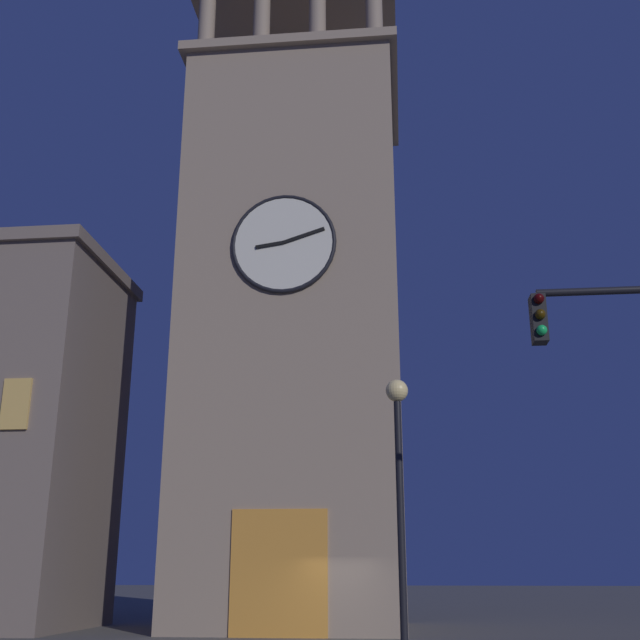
% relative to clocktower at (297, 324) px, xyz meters
% --- Properties ---
extents(clocktower, '(8.87, 8.57, 29.47)m').
position_rel_clocktower_xyz_m(clocktower, '(0.00, 0.00, 0.00)').
color(clocktower, gray).
rests_on(clocktower, ground_plane).
extents(street_lamp, '(0.44, 0.44, 5.62)m').
position_rel_clocktower_xyz_m(street_lamp, '(-4.04, 15.32, -7.86)').
color(street_lamp, black).
rests_on(street_lamp, ground_plane).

